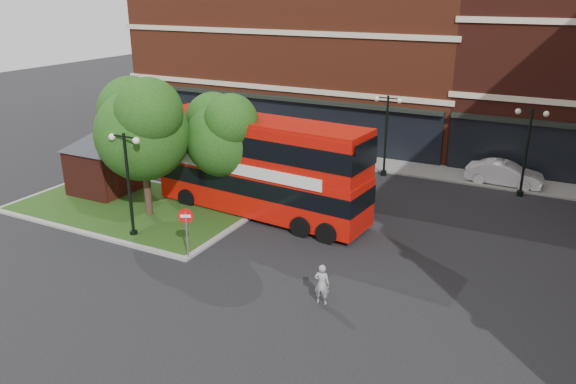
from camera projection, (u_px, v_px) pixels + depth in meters
The scene contains 15 objects.
ground at pixel (230, 263), 23.87m from camera, with size 120.00×120.00×0.00m, color black.
pavement_far at pixel (364, 162), 37.61m from camera, with size 44.00×3.00×0.12m, color slate.
terrace_far_left at pixel (306, 42), 44.96m from camera, with size 26.00×12.00×14.00m, color maroon.
traffic_island at pixel (134, 207), 29.81m from camera, with size 12.60×7.60×0.15m.
kiosk at pixel (101, 155), 31.18m from camera, with size 6.51×6.51×3.60m.
tree_island_west at pixel (141, 124), 27.23m from camera, with size 5.40×4.71×7.21m.
tree_island_east at pixel (222, 131), 28.19m from camera, with size 4.46×3.90×6.29m.
lamp_island at pixel (128, 180), 25.45m from camera, with size 1.72×0.36×5.00m.
lamp_far_left at pixel (386, 131), 34.13m from camera, with size 1.72×0.36×5.00m.
lamp_far_right at pixel (527, 147), 30.67m from camera, with size 1.72×0.36×5.00m.
bus at pixel (260, 161), 28.14m from camera, with size 11.65×3.60×4.38m.
woman at pixel (322, 284), 20.56m from camera, with size 0.58×0.38×1.59m, color gray.
car_silver at pixel (312, 148), 38.57m from camera, with size 1.59×3.94×1.34m, color #ADB0B4.
car_white at pixel (504, 174), 33.12m from camera, with size 1.50×4.31×1.42m, color white.
no_entry_sign at pixel (186, 223), 23.66m from camera, with size 0.61×0.32×2.35m.
Camera 1 is at (12.05, -17.85, 11.01)m, focal length 35.00 mm.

